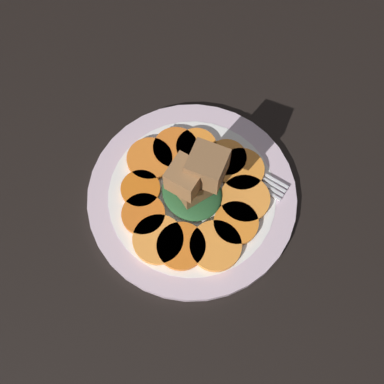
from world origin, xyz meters
TOP-DOWN VIEW (x-y plane):
  - table_slab at (0.00, 0.00)cm, footprint 120.00×120.00cm
  - plate at (0.00, 0.00)cm, footprint 26.84×26.84cm
  - carrot_slice_0 at (1.96, 6.40)cm, footprint 5.48×5.48cm
  - carrot_slice_1 at (-1.75, 7.12)cm, footprint 6.31×6.31cm
  - carrot_slice_2 at (-4.26, 5.56)cm, footprint 6.03×6.03cm
  - carrot_slice_3 at (-7.03, 2.39)cm, footprint 6.41×6.41cm
  - carrot_slice_4 at (-6.58, -1.46)cm, footprint 5.61×5.61cm
  - carrot_slice_5 at (-4.97, -4.52)cm, footprint 6.36×6.36cm
  - carrot_slice_6 at (-1.74, -7.00)cm, footprint 5.92×5.92cm
  - carrot_slice_7 at (0.74, -6.68)cm, footprint 5.22×5.22cm
  - carrot_slice_8 at (4.54, -4.81)cm, footprint 5.35×5.35cm
  - carrot_slice_9 at (6.25, -2.66)cm, footprint 5.93×5.93cm
  - carrot_slice_10 at (7.29, 0.89)cm, footprint 5.98×5.98cm
  - carrot_slice_11 at (4.83, 4.47)cm, footprint 5.05×5.05cm
  - center_pile at (-0.12, -0.16)cm, footprint 8.03×7.95cm
  - fork at (0.18, -6.58)cm, footprint 17.26×6.38cm

SIDE VIEW (x-z plane):
  - table_slab at x=0.00cm, z-range 0.00..2.00cm
  - plate at x=0.00cm, z-range 1.99..3.04cm
  - fork at x=0.18cm, z-range 3.10..3.50cm
  - carrot_slice_0 at x=1.96cm, z-range 3.10..3.92cm
  - carrot_slice_1 at x=-1.75cm, z-range 3.10..3.92cm
  - carrot_slice_2 at x=-4.26cm, z-range 3.10..3.92cm
  - carrot_slice_3 at x=-7.03cm, z-range 3.10..3.92cm
  - carrot_slice_4 at x=-6.58cm, z-range 3.10..3.92cm
  - carrot_slice_5 at x=-4.97cm, z-range 3.10..3.92cm
  - carrot_slice_6 at x=-1.74cm, z-range 3.10..3.92cm
  - carrot_slice_7 at x=0.74cm, z-range 3.10..3.92cm
  - carrot_slice_8 at x=4.54cm, z-range 3.10..3.92cm
  - carrot_slice_9 at x=6.25cm, z-range 3.10..3.92cm
  - carrot_slice_10 at x=7.29cm, z-range 3.10..3.92cm
  - carrot_slice_11 at x=4.83cm, z-range 3.10..3.92cm
  - center_pile at x=-0.12cm, z-range 2.39..12.36cm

